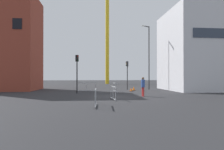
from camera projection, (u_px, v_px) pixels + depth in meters
ground at (118, 97)px, 18.24m from camera, size 160.00×160.00×0.00m
brick_building at (9, 44)px, 27.24m from camera, size 7.48×6.69×12.60m
office_block at (216, 51)px, 27.86m from camera, size 13.77×9.37×10.67m
construction_crane at (105, 13)px, 50.12m from camera, size 20.46×4.35×26.40m
streetlamp_tall at (148, 53)px, 28.35m from camera, size 1.32×0.86×8.93m
traffic_light_crosswalk at (77, 68)px, 21.78m from camera, size 0.36×0.38×4.17m
traffic_light_corner at (127, 71)px, 27.96m from camera, size 0.38×0.27×3.95m
pedestrian_walking at (143, 85)px, 18.71m from camera, size 0.34×0.34×1.79m
safety_barrier_mid_span at (115, 87)px, 23.77m from camera, size 0.26×2.49×1.08m
safety_barrier_left_run at (113, 93)px, 16.02m from camera, size 0.28×1.82×1.08m
safety_barrier_right_run at (96, 97)px, 12.40m from camera, size 0.16×2.01×1.08m
safety_barrier_front at (86, 87)px, 25.03m from camera, size 2.50×0.13×1.08m
traffic_cone_striped at (131, 90)px, 25.14m from camera, size 0.45×0.45×0.46m
traffic_cone_by_barrier at (134, 89)px, 26.59m from camera, size 0.51×0.51×0.51m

